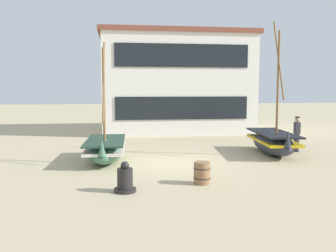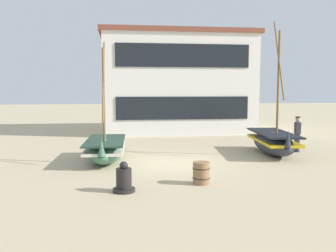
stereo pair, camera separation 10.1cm
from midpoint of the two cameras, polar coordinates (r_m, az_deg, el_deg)
name	(u,v)px [view 2 (the right image)]	position (r m, az deg, el deg)	size (l,w,h in m)	color
ground_plane	(171,163)	(15.09, 0.69, -5.67)	(120.00, 120.00, 0.00)	tan
fishing_boat_near_left	(273,142)	(17.61, 16.03, -2.33)	(1.87, 4.20, 6.01)	#2D333D
fishing_boat_centre_large	(106,149)	(15.47, -9.40, -3.52)	(1.68, 3.94, 4.89)	#427056
fisherman_by_hull	(297,134)	(18.59, 19.43, -1.24)	(0.27, 0.39, 1.68)	#33333D
capstan_winch	(124,180)	(10.94, -6.54, -8.26)	(0.65, 0.65, 0.90)	black
wooden_barrel	(201,173)	(11.79, 5.38, -7.21)	(0.56, 0.56, 0.70)	olive
harbor_building_main	(175,83)	(26.36, 1.27, 6.67)	(10.37, 6.63, 6.81)	white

